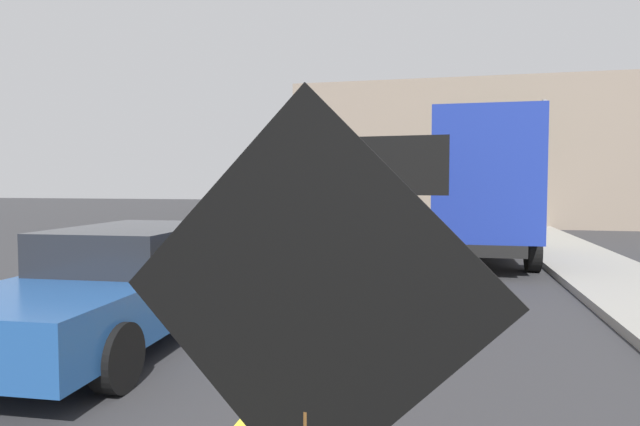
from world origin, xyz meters
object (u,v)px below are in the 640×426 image
traffic_cone_near_sign (331,387)px  traffic_cone_mid_lane (365,311)px  roadwork_sign (306,305)px  highway_guide_sign (521,143)px  box_truck (478,185)px  pickup_car (129,281)px  arrow_board_trailer (397,273)px

traffic_cone_near_sign → traffic_cone_mid_lane: (-0.09, 2.47, 0.00)m
roadwork_sign → highway_guide_sign: (3.33, 19.46, 1.95)m
highway_guide_sign → traffic_cone_near_sign: 18.11m
box_truck → pickup_car: bearing=-120.4°
arrow_board_trailer → traffic_cone_near_sign: size_ratio=3.50×
arrow_board_trailer → traffic_cone_near_sign: arrow_board_trailer is taller
roadwork_sign → pickup_car: size_ratio=0.44×
roadwork_sign → arrow_board_trailer: (-0.19, 6.76, -0.99)m
roadwork_sign → arrow_board_trailer: size_ratio=0.86×
box_truck → traffic_cone_near_sign: box_truck is taller
arrow_board_trailer → pickup_car: size_ratio=0.51×
roadwork_sign → box_truck: box_truck is taller
pickup_car → traffic_cone_near_sign: 3.73m
arrow_board_trailer → traffic_cone_near_sign: 4.78m
box_truck → pickup_car: size_ratio=1.24×
roadwork_sign → traffic_cone_mid_lane: roadwork_sign is taller
arrow_board_trailer → traffic_cone_mid_lane: arrow_board_trailer is taller
traffic_cone_near_sign → pickup_car: bearing=145.3°
traffic_cone_near_sign → traffic_cone_mid_lane: traffic_cone_mid_lane is taller
pickup_car → traffic_cone_near_sign: pickup_car is taller
traffic_cone_mid_lane → pickup_car: bearing=-173.1°
traffic_cone_mid_lane → box_truck: bearing=77.0°
pickup_car → traffic_cone_mid_lane: pickup_car is taller
arrow_board_trailer → highway_guide_sign: size_ratio=0.54×
arrow_board_trailer → highway_guide_sign: (3.52, 12.71, 2.94)m
roadwork_sign → traffic_cone_mid_lane: 4.60m
traffic_cone_near_sign → traffic_cone_mid_lane: 2.48m
arrow_board_trailer → highway_guide_sign: bearing=74.5°
roadwork_sign → highway_guide_sign: bearing=80.3°
box_truck → traffic_cone_mid_lane: box_truck is taller
roadwork_sign → arrow_board_trailer: arrow_board_trailer is taller
arrow_board_trailer → traffic_cone_mid_lane: bearing=-95.1°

